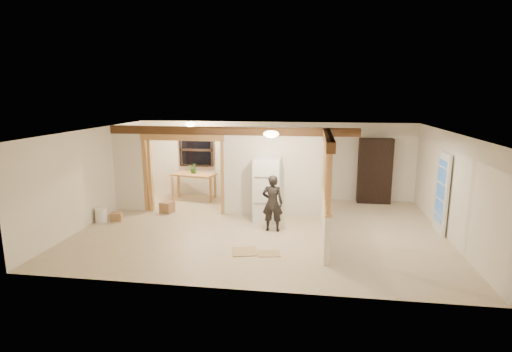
% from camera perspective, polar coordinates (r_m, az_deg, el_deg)
% --- Properties ---
extents(floor, '(9.00, 6.50, 0.01)m').
position_cam_1_polar(floor, '(10.28, 0.68, -7.60)').
color(floor, '#C5B292').
rests_on(floor, ground).
extents(ceiling, '(9.00, 6.50, 0.01)m').
position_cam_1_polar(ceiling, '(9.75, 0.72, 6.45)').
color(ceiling, white).
extents(wall_back, '(9.00, 0.01, 2.50)m').
position_cam_1_polar(wall_back, '(13.11, 2.55, 2.27)').
color(wall_back, silver).
rests_on(wall_back, floor).
extents(wall_front, '(9.00, 0.01, 2.50)m').
position_cam_1_polar(wall_front, '(6.84, -2.87, -6.54)').
color(wall_front, silver).
rests_on(wall_front, floor).
extents(wall_left, '(0.01, 6.50, 2.50)m').
position_cam_1_polar(wall_left, '(11.42, -22.31, -0.01)').
color(wall_left, silver).
rests_on(wall_left, floor).
extents(wall_right, '(0.01, 6.50, 2.50)m').
position_cam_1_polar(wall_right, '(10.38, 26.17, -1.43)').
color(wall_right, silver).
rests_on(wall_right, floor).
extents(partition_left_stub, '(0.90, 0.12, 2.50)m').
position_cam_1_polar(partition_left_stub, '(12.24, -17.68, 1.05)').
color(partition_left_stub, silver).
rests_on(partition_left_stub, floor).
extents(partition_center, '(2.80, 0.12, 2.50)m').
position_cam_1_polar(partition_center, '(11.08, 2.53, 0.54)').
color(partition_center, silver).
rests_on(partition_center, floor).
extents(doorway_frame, '(2.46, 0.14, 2.20)m').
position_cam_1_polar(doorway_frame, '(11.65, -10.31, 0.15)').
color(doorway_frame, tan).
rests_on(doorway_frame, floor).
extents(header_beam_back, '(7.00, 0.18, 0.22)m').
position_cam_1_polar(header_beam_back, '(11.10, -3.63, 6.44)').
color(header_beam_back, '#54341D').
rests_on(header_beam_back, ceiling).
extents(header_beam_right, '(0.18, 3.30, 0.22)m').
position_cam_1_polar(header_beam_right, '(9.28, 10.27, 5.26)').
color(header_beam_right, '#54341D').
rests_on(header_beam_right, ceiling).
extents(pony_wall, '(0.12, 3.20, 1.00)m').
position_cam_1_polar(pony_wall, '(9.67, 9.87, -5.88)').
color(pony_wall, silver).
rests_on(pony_wall, floor).
extents(stud_partition, '(0.14, 3.20, 1.32)m').
position_cam_1_polar(stud_partition, '(9.39, 10.11, 0.89)').
color(stud_partition, tan).
rests_on(stud_partition, pony_wall).
extents(window_back, '(1.12, 0.10, 1.10)m').
position_cam_1_polar(window_back, '(13.49, -8.56, 3.70)').
color(window_back, black).
rests_on(window_back, wall_back).
extents(french_door, '(0.12, 0.86, 2.00)m').
position_cam_1_polar(french_door, '(10.78, 25.01, -2.24)').
color(french_door, white).
rests_on(french_door, floor).
extents(ceiling_dome_main, '(0.36, 0.36, 0.16)m').
position_cam_1_polar(ceiling_dome_main, '(9.22, 2.17, 6.02)').
color(ceiling_dome_main, '#FFEABF').
rests_on(ceiling_dome_main, ceiling).
extents(ceiling_dome_util, '(0.32, 0.32, 0.14)m').
position_cam_1_polar(ceiling_dome_util, '(12.53, -9.39, 7.36)').
color(ceiling_dome_util, '#FFEABF').
rests_on(ceiling_dome_util, ceiling).
extents(hanging_bulb, '(0.07, 0.07, 0.07)m').
position_cam_1_polar(hanging_bulb, '(11.75, -8.02, 5.65)').
color(hanging_bulb, '#FFD88C').
rests_on(hanging_bulb, ceiling).
extents(refrigerator, '(0.70, 0.68, 1.71)m').
position_cam_1_polar(refrigerator, '(10.79, 1.60, -1.91)').
color(refrigerator, white).
rests_on(refrigerator, floor).
extents(woman, '(0.54, 0.37, 1.44)m').
position_cam_1_polar(woman, '(9.96, 2.37, -3.88)').
color(woman, black).
rests_on(woman, floor).
extents(work_table, '(1.48, 0.95, 0.86)m').
position_cam_1_polar(work_table, '(13.12, -8.82, -1.50)').
color(work_table, tan).
rests_on(work_table, floor).
extents(potted_plant, '(0.37, 0.34, 0.35)m').
position_cam_1_polar(potted_plant, '(13.06, -8.90, 1.14)').
color(potted_plant, '#1E521E').
rests_on(potted_plant, work_table).
extents(shop_vac, '(0.48, 0.48, 0.57)m').
position_cam_1_polar(shop_vac, '(12.89, -17.18, -2.80)').
color(shop_vac, '#A5190D').
rests_on(shop_vac, floor).
extents(bookshelf, '(1.02, 0.34, 2.05)m').
position_cam_1_polar(bookshelf, '(13.00, 16.61, 0.69)').
color(bookshelf, black).
rests_on(bookshelf, floor).
extents(bucket, '(0.33, 0.33, 0.38)m').
position_cam_1_polar(bucket, '(11.52, -21.27, -5.26)').
color(bucket, silver).
rests_on(bucket, floor).
extents(box_util_a, '(0.43, 0.38, 0.34)m').
position_cam_1_polar(box_util_a, '(12.20, -3.72, -3.65)').
color(box_util_a, '#99714A').
rests_on(box_util_a, floor).
extents(box_util_b, '(0.41, 0.41, 0.31)m').
position_cam_1_polar(box_util_b, '(11.91, -12.57, -4.35)').
color(box_util_b, '#99714A').
rests_on(box_util_b, floor).
extents(box_front, '(0.32, 0.28, 0.22)m').
position_cam_1_polar(box_front, '(11.53, -19.33, -5.51)').
color(box_front, '#99714A').
rests_on(box_front, floor).
extents(floor_panel_near, '(0.64, 0.64, 0.02)m').
position_cam_1_polar(floor_panel_near, '(8.86, -1.67, -10.73)').
color(floor_panel_near, tan).
rests_on(floor_panel_near, floor).
extents(floor_panel_far, '(0.54, 0.47, 0.02)m').
position_cam_1_polar(floor_panel_far, '(8.77, 1.86, -11.00)').
color(floor_panel_far, tan).
rests_on(floor_panel_far, floor).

